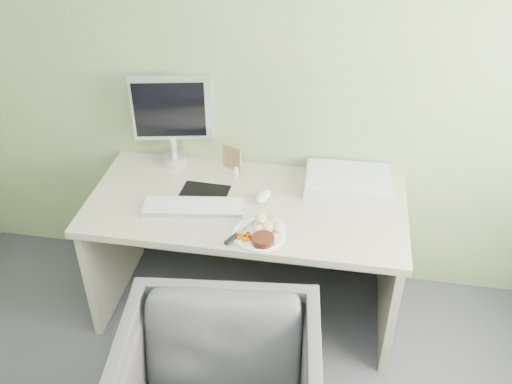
% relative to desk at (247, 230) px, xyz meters
% --- Properties ---
extents(wall_back, '(3.50, 0.00, 3.50)m').
position_rel_desk_xyz_m(wall_back, '(0.00, 0.38, 0.80)').
color(wall_back, '#8B9E6F').
rests_on(wall_back, floor).
extents(desk, '(1.60, 0.75, 0.73)m').
position_rel_desk_xyz_m(desk, '(0.00, 0.00, 0.00)').
color(desk, '#A7A28C').
rests_on(desk, floor).
extents(plate, '(0.25, 0.25, 0.01)m').
position_rel_desk_xyz_m(plate, '(0.10, -0.25, 0.19)').
color(plate, white).
rests_on(plate, desk).
extents(steak, '(0.11, 0.11, 0.03)m').
position_rel_desk_xyz_m(steak, '(0.13, -0.31, 0.21)').
color(steak, black).
rests_on(steak, plate).
extents(potato_pile, '(0.13, 0.10, 0.06)m').
position_rel_desk_xyz_m(potato_pile, '(0.14, -0.22, 0.23)').
color(potato_pile, '#A59450').
rests_on(potato_pile, plate).
extents(carrot_heap, '(0.06, 0.05, 0.04)m').
position_rel_desk_xyz_m(carrot_heap, '(0.05, -0.29, 0.21)').
color(carrot_heap, orange).
rests_on(carrot_heap, plate).
extents(steak_knife, '(0.12, 0.20, 0.02)m').
position_rel_desk_xyz_m(steak_knife, '(0.01, -0.29, 0.21)').
color(steak_knife, silver).
rests_on(steak_knife, plate).
extents(mousepad, '(0.25, 0.22, 0.00)m').
position_rel_desk_xyz_m(mousepad, '(-0.23, 0.02, 0.18)').
color(mousepad, black).
rests_on(mousepad, desk).
extents(keyboard, '(0.51, 0.21, 0.02)m').
position_rel_desk_xyz_m(keyboard, '(-0.25, -0.10, 0.20)').
color(keyboard, white).
rests_on(keyboard, desk).
extents(computer_mouse, '(0.10, 0.13, 0.04)m').
position_rel_desk_xyz_m(computer_mouse, '(0.08, 0.04, 0.20)').
color(computer_mouse, white).
rests_on(computer_mouse, desk).
extents(photo_frame, '(0.11, 0.06, 0.14)m').
position_rel_desk_xyz_m(photo_frame, '(-0.13, 0.29, 0.25)').
color(photo_frame, '#8F5C43').
rests_on(photo_frame, desk).
extents(eyedrop_bottle, '(0.02, 0.02, 0.07)m').
position_rel_desk_xyz_m(eyedrop_bottle, '(-0.09, 0.22, 0.22)').
color(eyedrop_bottle, white).
rests_on(eyedrop_bottle, desk).
extents(scanner, '(0.46, 0.31, 0.07)m').
position_rel_desk_xyz_m(scanner, '(0.50, 0.22, 0.22)').
color(scanner, '#ADB0B4').
rests_on(scanner, desk).
extents(monitor, '(0.42, 0.15, 0.50)m').
position_rel_desk_xyz_m(monitor, '(-0.46, 0.31, 0.47)').
color(monitor, silver).
rests_on(monitor, desk).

